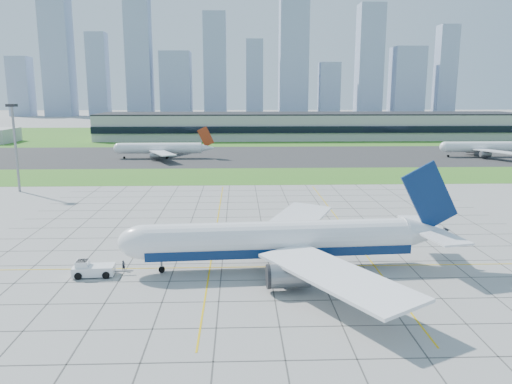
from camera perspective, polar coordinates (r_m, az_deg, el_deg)
ground at (r=87.38m, az=1.42°, el=-8.10°), size 1400.00×1400.00×0.00m
grass_median at (r=174.71m, az=-0.33°, el=1.85°), size 700.00×35.00×0.04m
asphalt_taxiway at (r=229.10m, az=-0.73°, el=4.16°), size 700.00×75.00×0.04m
grass_far at (r=338.48m, az=-1.15°, el=6.54°), size 700.00×145.00×0.04m
apron_markings at (r=97.90m, az=1.28°, el=-5.91°), size 120.00×130.00×0.03m
terminal at (r=316.00m, az=6.25°, el=7.55°), size 260.00×43.00×15.80m
light_mast at (r=161.42m, az=-25.87°, el=5.70°), size 2.50×2.50×25.60m
city_skyline at (r=602.92m, az=-2.42°, el=14.33°), size 523.00×32.40×160.00m
airliner at (r=83.35m, az=2.91°, el=-5.53°), size 57.11×57.73×17.97m
pushback_tug at (r=85.33m, az=-18.26°, el=-8.35°), size 9.52×3.68×2.63m
crew_near at (r=86.38m, az=-14.89°, el=-8.12°), size 0.74×0.74×1.73m
distant_jet_1 at (r=224.17m, az=-10.73°, el=4.95°), size 41.80×42.66×14.08m
distant_jet_2 at (r=247.39m, az=24.32°, el=4.73°), size 37.37×42.66×14.08m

